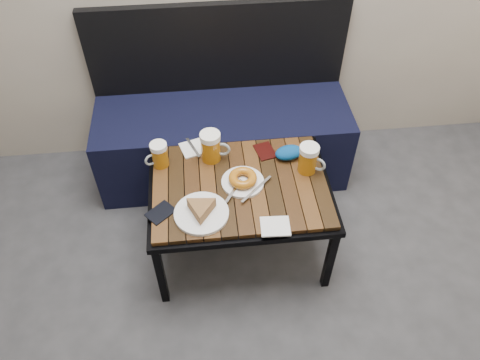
{
  "coord_description": "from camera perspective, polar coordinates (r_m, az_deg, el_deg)",
  "views": [
    {
      "loc": [
        -0.24,
        -0.27,
        2.05
      ],
      "look_at": [
        -0.08,
        1.17,
        0.5
      ],
      "focal_mm": 35.0,
      "sensor_mm": 36.0,
      "label": 1
    }
  ],
  "objects": [
    {
      "name": "passport_navy",
      "position": [
        2.06,
        -9.65,
        -3.94
      ],
      "size": [
        0.14,
        0.14,
        0.01
      ],
      "primitive_type": "cube",
      "rotation": [
        0.0,
        0.0,
        -0.85
      ],
      "color": "black",
      "rests_on": "cafe_table"
    },
    {
      "name": "napkin_left",
      "position": [
        2.32,
        -5.74,
        3.88
      ],
      "size": [
        0.14,
        0.15,
        0.01
      ],
      "rotation": [
        0.0,
        0.0,
        0.29
      ],
      "color": "white",
      "rests_on": "cafe_table"
    },
    {
      "name": "passport_burgundy",
      "position": [
        2.29,
        3.08,
        3.54
      ],
      "size": [
        0.11,
        0.14,
        0.01
      ],
      "primitive_type": "cube",
      "rotation": [
        0.0,
        0.0,
        0.24
      ],
      "color": "black",
      "rests_on": "cafe_table"
    },
    {
      "name": "beer_mug_left",
      "position": [
        2.22,
        -9.83,
        3.05
      ],
      "size": [
        0.12,
        0.1,
        0.13
      ],
      "rotation": [
        0.0,
        0.0,
        3.57
      ],
      "color": "#A9630D",
      "rests_on": "cafe_table"
    },
    {
      "name": "plate_pie",
      "position": [
        2.01,
        -4.75,
        -3.74
      ],
      "size": [
        0.24,
        0.24,
        0.07
      ],
      "color": "white",
      "rests_on": "cafe_table"
    },
    {
      "name": "beer_mug_right",
      "position": [
        2.17,
        8.37,
        2.57
      ],
      "size": [
        0.14,
        0.12,
        0.15
      ],
      "rotation": [
        0.0,
        0.0,
        -0.59
      ],
      "color": "#A9630D",
      "rests_on": "cafe_table"
    },
    {
      "name": "knit_pouch",
      "position": [
        2.26,
        5.96,
        3.35
      ],
      "size": [
        0.15,
        0.11,
        0.06
      ],
      "primitive_type": "ellipsoid",
      "rotation": [
        0.0,
        0.0,
        0.21
      ],
      "color": "navy",
      "rests_on": "cafe_table"
    },
    {
      "name": "plate_bagel",
      "position": [
        2.13,
        0.34,
        0.02
      ],
      "size": [
        0.23,
        0.23,
        0.05
      ],
      "color": "white",
      "rests_on": "cafe_table"
    },
    {
      "name": "bench",
      "position": [
        2.7,
        -2.11,
        5.74
      ],
      "size": [
        1.4,
        0.5,
        0.95
      ],
      "color": "black",
      "rests_on": "ground"
    },
    {
      "name": "beer_mug_centre",
      "position": [
        2.21,
        -3.52,
        4.09
      ],
      "size": [
        0.15,
        0.11,
        0.16
      ],
      "rotation": [
        0.0,
        0.0,
        -0.17
      ],
      "color": "#A9630D",
      "rests_on": "cafe_table"
    },
    {
      "name": "cafe_table",
      "position": [
        2.17,
        0.0,
        -1.3
      ],
      "size": [
        0.84,
        0.62,
        0.47
      ],
      "color": "black",
      "rests_on": "ground"
    },
    {
      "name": "napkin_right",
      "position": [
        1.99,
        4.32,
        -5.66
      ],
      "size": [
        0.13,
        0.11,
        0.01
      ],
      "rotation": [
        0.0,
        0.0,
        -0.06
      ],
      "color": "white",
      "rests_on": "cafe_table"
    }
  ]
}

